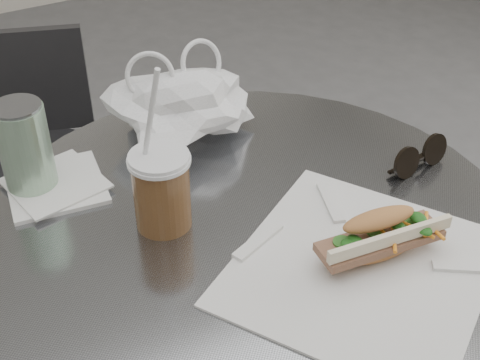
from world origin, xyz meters
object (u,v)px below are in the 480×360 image
cafe_table (248,356)px  drink_can (25,149)px  banh_mi (379,236)px  sunglasses (419,158)px  chair_far (39,207)px  iced_coffee (161,189)px

cafe_table → drink_can: drink_can is taller
drink_can → cafe_table: bearing=-45.8°
cafe_table → drink_can: (-0.23, 0.24, 0.34)m
banh_mi → sunglasses: 0.22m
chair_far → drink_can: 0.70m
iced_coffee → drink_can: iced_coffee is taller
cafe_table → chair_far: size_ratio=1.06×
chair_far → banh_mi: size_ratio=3.37×
cafe_table → iced_coffee: iced_coffee is taller
sunglasses → drink_can: 0.58m
chair_far → sunglasses: 0.97m
chair_far → iced_coffee: size_ratio=2.96×
chair_far → iced_coffee: (0.05, -0.67, 0.48)m
chair_far → drink_can: drink_can is taller
cafe_table → iced_coffee: 0.35m
chair_far → iced_coffee: 0.82m
iced_coffee → drink_can: 0.21m
sunglasses → cafe_table: bearing=172.1°
banh_mi → cafe_table: bearing=136.1°
banh_mi → chair_far: bearing=113.4°
cafe_table → iced_coffee: (-0.10, 0.07, 0.33)m
banh_mi → iced_coffee: (-0.21, 0.20, 0.02)m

